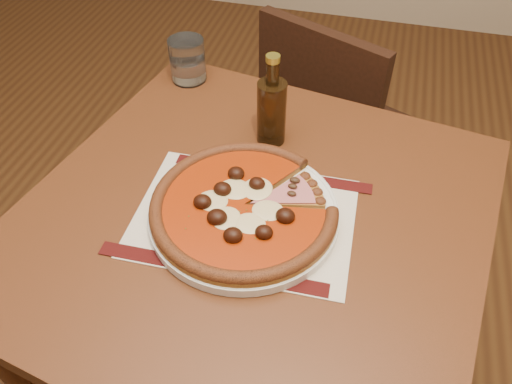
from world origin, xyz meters
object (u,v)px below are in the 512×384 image
table (253,247)px  water_glass (187,60)px  chair_far (330,124)px  bottle (272,109)px  plate (244,213)px  pizza (244,206)px

table → water_glass: size_ratio=9.19×
water_glass → table: bearing=-55.4°
chair_far → water_glass: bearing=66.1°
table → bottle: size_ratio=4.77×
plate → bottle: (-0.01, 0.22, 0.07)m
chair_far → plate: (-0.08, -0.68, 0.30)m
pizza → bottle: bearing=91.5°
table → bottle: bearing=94.8°
table → chair_far: size_ratio=1.14×
water_glass → bottle: 0.30m
plate → water_glass: 0.47m
chair_far → water_glass: 0.55m
plate → bottle: bottle is taller
table → plate: (-0.01, -0.02, 0.11)m
chair_far → plate: bearing=108.3°
table → chair_far: bearing=84.3°
chair_far → table: bearing=109.1°
pizza → chair_far: bearing=83.5°
plate → water_glass: (-0.25, 0.39, 0.04)m
water_glass → pizza: bearing=-57.9°
pizza → bottle: 0.23m
chair_far → plate: 0.75m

